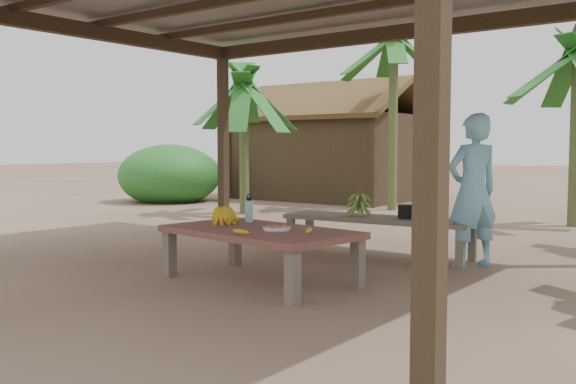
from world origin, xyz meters
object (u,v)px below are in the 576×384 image
Objects in this scene: work_table at (259,236)px; water_flask at (249,210)px; ripe_banana_bunch at (221,214)px; plate at (277,229)px; cooking_pot at (406,212)px; woman at (473,191)px; bench at (377,222)px.

water_flask is (-0.41, 0.33, 0.19)m from work_table.
ripe_banana_bunch is 1.07× the size of water_flask.
ripe_banana_bunch reaches higher than plate.
cooking_pot is (0.28, 1.98, 0.01)m from plate.
water_flask is at bearing 151.45° from plate.
woman reaches higher than ripe_banana_bunch.
cooking_pot is (0.34, 0.04, 0.13)m from bench.
woman is (1.13, -0.01, 0.41)m from bench.
plate is 0.71m from water_flask.
bench is at bearing -173.81° from cooking_pot.
woman reaches higher than cooking_pot.
ripe_banana_bunch is 1.75× the size of cooking_pot.
plate reaches higher than bench.
woman reaches higher than plate.
bench is 1.40× the size of woman.
woman is (1.07, 1.94, 0.28)m from plate.
woman is (1.28, 1.93, 0.37)m from work_table.
plate is (0.05, -1.95, 0.12)m from bench.
ripe_banana_bunch is (-0.56, 0.08, 0.16)m from work_table.
woman is at bearing 45.24° from ripe_banana_bunch.
water_flask reaches higher than cooking_pot.
ripe_banana_bunch is 2.62m from woman.
plate reaches higher than work_table.
work_table is 0.56m from water_flask.
ripe_banana_bunch is at bearing 173.43° from plate.
work_table is 7.52× the size of plate.
work_table is 1.95m from bench.
work_table is at bearing 0.02° from woman.
work_table is at bearing 178.19° from plate.
woman is (1.69, 1.61, 0.18)m from water_flask.
bench is 7.26× the size of ripe_banana_bunch.
cooking_pot is at bearing 81.83° from plate.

